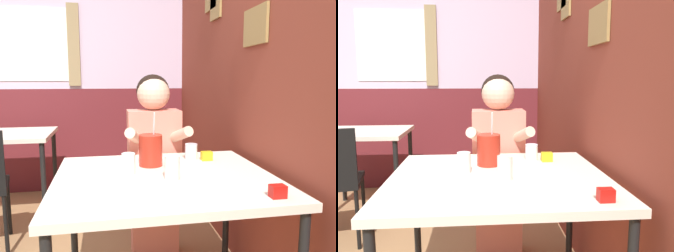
% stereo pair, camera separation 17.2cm
% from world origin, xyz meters
% --- Properties ---
extents(brick_wall_right, '(0.08, 4.36, 2.70)m').
position_xyz_m(brick_wall_right, '(1.26, 1.18, 1.35)').
color(brick_wall_right, brown).
rests_on(brick_wall_right, ground_plane).
extents(back_wall, '(5.45, 0.09, 2.70)m').
position_xyz_m(back_wall, '(-0.01, 2.39, 1.36)').
color(back_wall, silver).
rests_on(back_wall, ground_plane).
extents(main_table, '(1.03, 0.91, 0.75)m').
position_xyz_m(main_table, '(0.66, 0.25, 0.69)').
color(main_table, beige).
rests_on(main_table, ground_plane).
extents(background_table, '(0.74, 0.66, 0.75)m').
position_xyz_m(background_table, '(-0.45, 1.71, 0.65)').
color(background_table, beige).
rests_on(background_table, ground_plane).
extents(person_seated, '(0.42, 0.41, 1.24)m').
position_xyz_m(person_seated, '(0.69, 0.87, 0.66)').
color(person_seated, '#EA7F6B').
rests_on(person_seated, ground_plane).
extents(cocktail_pitcher, '(0.12, 0.12, 0.29)m').
position_xyz_m(cocktail_pitcher, '(0.62, 0.45, 0.83)').
color(cocktail_pitcher, '#B22819').
rests_on(cocktail_pitcher, main_table).
extents(glass_near_pitcher, '(0.07, 0.07, 0.09)m').
position_xyz_m(glass_near_pitcher, '(0.86, 0.54, 0.79)').
color(glass_near_pitcher, silver).
rests_on(glass_near_pitcher, main_table).
extents(glass_center, '(0.07, 0.07, 0.10)m').
position_xyz_m(glass_center, '(0.49, 0.31, 0.80)').
color(glass_center, silver).
rests_on(glass_center, main_table).
extents(glass_far_side, '(0.07, 0.07, 0.11)m').
position_xyz_m(glass_far_side, '(0.68, 0.19, 0.80)').
color(glass_far_side, silver).
rests_on(glass_far_side, main_table).
extents(condiment_ketchup, '(0.06, 0.04, 0.05)m').
position_xyz_m(condiment_ketchup, '(1.04, -0.12, 0.77)').
color(condiment_ketchup, '#B7140F').
rests_on(condiment_ketchup, main_table).
extents(condiment_mustard, '(0.06, 0.04, 0.05)m').
position_xyz_m(condiment_mustard, '(0.94, 0.50, 0.77)').
color(condiment_mustard, yellow).
rests_on(condiment_mustard, main_table).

